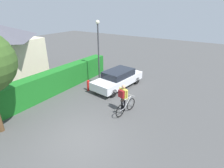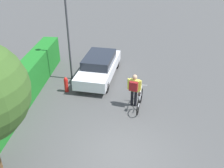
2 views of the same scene
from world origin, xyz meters
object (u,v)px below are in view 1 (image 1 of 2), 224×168
(bicycle, at_px, (126,107))
(street_lamp, at_px, (98,45))
(fire_hydrant, at_px, (88,85))
(person_rider, at_px, (123,95))
(parked_car_near, at_px, (118,78))

(bicycle, bearing_deg, street_lamp, 56.19)
(street_lamp, relative_size, fire_hydrant, 5.88)
(bicycle, height_order, person_rider, person_rider)
(person_rider, relative_size, street_lamp, 0.34)
(bicycle, distance_m, fire_hydrant, 3.88)
(parked_car_near, bearing_deg, person_rider, -143.65)
(person_rider, bearing_deg, street_lamp, 55.75)
(parked_car_near, height_order, person_rider, person_rider)
(bicycle, height_order, fire_hydrant, bicycle)
(bicycle, height_order, street_lamp, street_lamp)
(person_rider, bearing_deg, bicycle, -118.10)
(parked_car_near, height_order, street_lamp, street_lamp)
(parked_car_near, distance_m, fire_hydrant, 2.25)
(bicycle, relative_size, person_rider, 1.05)
(street_lamp, bearing_deg, person_rider, -124.25)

